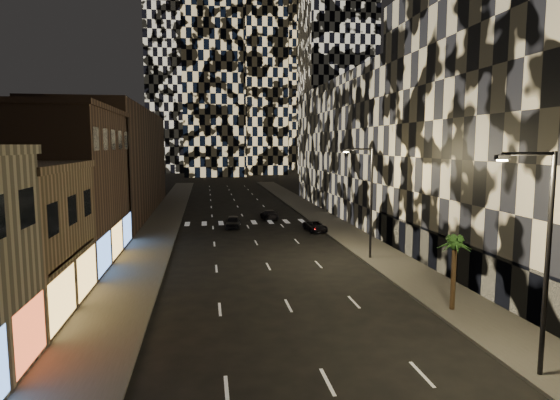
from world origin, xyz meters
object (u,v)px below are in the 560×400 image
object	(u,v)px
car_dark_oncoming	(269,214)
streetlight_near	(543,248)
car_dark_rightlane	(315,226)
car_dark_midlane	(233,222)
streetlight_far	(369,195)
palm_tree	(455,248)

from	to	relation	value
car_dark_oncoming	streetlight_near	bearing A→B (deg)	91.41
car_dark_rightlane	streetlight_near	bearing A→B (deg)	-92.92
car_dark_midlane	car_dark_rightlane	bearing A→B (deg)	-16.89
streetlight_near	streetlight_far	xyz separation A→B (m)	(0.00, 20.00, 0.00)
palm_tree	car_dark_rightlane	bearing A→B (deg)	94.52
streetlight_near	palm_tree	distance (m)	7.83
car_dark_midlane	car_dark_oncoming	bearing A→B (deg)	54.16
car_dark_rightlane	palm_tree	distance (m)	25.57
streetlight_near	car_dark_midlane	world-z (taller)	streetlight_near
streetlight_near	streetlight_far	size ratio (longest dim) A/B	1.00
streetlight_near	car_dark_oncoming	size ratio (longest dim) A/B	2.15
streetlight_far	car_dark_rightlane	xyz separation A→B (m)	(-1.35, 12.92, -4.79)
streetlight_near	car_dark_rightlane	xyz separation A→B (m)	(-1.35, 32.92, -4.79)
car_dark_oncoming	car_dark_rightlane	bearing A→B (deg)	107.15
car_dark_midlane	palm_tree	distance (m)	31.02
car_dark_midlane	streetlight_far	bearing A→B (deg)	-52.87
car_dark_oncoming	palm_tree	world-z (taller)	palm_tree
streetlight_far	car_dark_rightlane	bearing A→B (deg)	95.99
car_dark_oncoming	palm_tree	bearing A→B (deg)	94.00
streetlight_near	streetlight_far	distance (m)	20.00
car_dark_oncoming	car_dark_midlane	bearing A→B (deg)	42.74
car_dark_midlane	car_dark_rightlane	distance (m)	9.47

